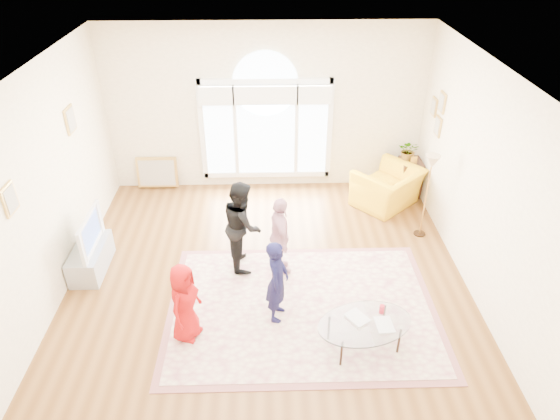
{
  "coord_description": "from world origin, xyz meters",
  "views": [
    {
      "loc": [
        0.02,
        -5.95,
        4.96
      ],
      "look_at": [
        0.2,
        0.3,
        1.05
      ],
      "focal_mm": 32.0,
      "sensor_mm": 36.0,
      "label": 1
    }
  ],
  "objects_px": {
    "tv_console": "(91,258)",
    "armchair": "(388,188)",
    "coffee_table": "(365,324)",
    "area_rug": "(302,308)",
    "television": "(85,232)"
  },
  "relations": [
    {
      "from": "tv_console",
      "to": "armchair",
      "type": "xyz_separation_m",
      "value": [
        5.01,
        1.83,
        0.16
      ]
    },
    {
      "from": "coffee_table",
      "to": "armchair",
      "type": "distance_m",
      "value": 3.69
    },
    {
      "from": "area_rug",
      "to": "coffee_table",
      "type": "xyz_separation_m",
      "value": [
        0.74,
        -0.73,
        0.39
      ]
    },
    {
      "from": "tv_console",
      "to": "coffee_table",
      "type": "bearing_deg",
      "value": -23.29
    },
    {
      "from": "coffee_table",
      "to": "armchair",
      "type": "bearing_deg",
      "value": 59.68
    },
    {
      "from": "tv_console",
      "to": "coffee_table",
      "type": "xyz_separation_m",
      "value": [
        3.97,
        -1.71,
        0.19
      ]
    },
    {
      "from": "area_rug",
      "to": "armchair",
      "type": "xyz_separation_m",
      "value": [
        1.78,
        2.81,
        0.36
      ]
    },
    {
      "from": "coffee_table",
      "to": "armchair",
      "type": "relative_size",
      "value": 1.22
    },
    {
      "from": "coffee_table",
      "to": "armchair",
      "type": "height_order",
      "value": "armchair"
    },
    {
      "from": "area_rug",
      "to": "coffee_table",
      "type": "height_order",
      "value": "coffee_table"
    },
    {
      "from": "television",
      "to": "armchair",
      "type": "bearing_deg",
      "value": 20.08
    },
    {
      "from": "tv_console",
      "to": "coffee_table",
      "type": "height_order",
      "value": "coffee_table"
    },
    {
      "from": "tv_console",
      "to": "armchair",
      "type": "height_order",
      "value": "armchair"
    },
    {
      "from": "area_rug",
      "to": "tv_console",
      "type": "height_order",
      "value": "tv_console"
    },
    {
      "from": "tv_console",
      "to": "television",
      "type": "bearing_deg",
      "value": 0.0
    }
  ]
}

